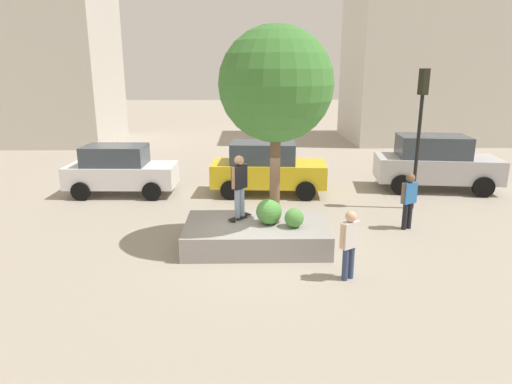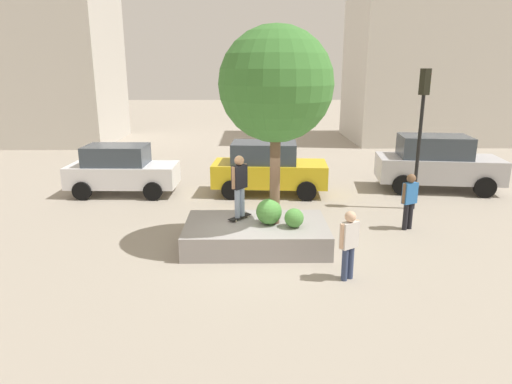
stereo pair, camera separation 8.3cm
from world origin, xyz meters
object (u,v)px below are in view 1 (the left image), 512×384
(taxi_cab, at_px, (267,168))
(passerby_with_bag, at_px, (409,197))
(skateboard, at_px, (240,217))
(traffic_light_corner, at_px, (421,116))
(plaza_tree, at_px, (276,85))
(pedestrian_crossing, at_px, (349,240))
(skateboarder, at_px, (239,182))
(police_car, at_px, (120,170))
(sedan_parked, at_px, (435,162))
(planter_ledge, at_px, (256,234))

(taxi_cab, relative_size, passerby_with_bag, 2.59)
(skateboard, xyz_separation_m, traffic_light_corner, (6.07, 2.99, 2.54))
(plaza_tree, relative_size, skateboard, 6.99)
(pedestrian_crossing, bearing_deg, skateboarder, 135.72)
(traffic_light_corner, xyz_separation_m, passerby_with_bag, (-0.94, -2.11, -2.24))
(skateboard, relative_size, taxi_cab, 0.17)
(skateboard, xyz_separation_m, police_car, (-4.72, 5.06, 0.27))
(skateboard, height_order, traffic_light_corner, traffic_light_corner)
(sedan_parked, bearing_deg, plaza_tree, -139.43)
(planter_ledge, relative_size, traffic_light_corner, 0.82)
(planter_ledge, distance_m, police_car, 7.53)
(planter_ledge, relative_size, pedestrian_crossing, 2.34)
(police_car, height_order, taxi_cab, taxi_cab)
(planter_ledge, relative_size, skateboard, 5.25)
(pedestrian_crossing, bearing_deg, police_car, 133.95)
(skateboard, distance_m, pedestrian_crossing, 3.60)
(taxi_cab, relative_size, traffic_light_corner, 0.94)
(traffic_light_corner, bearing_deg, plaza_tree, -146.99)
(plaza_tree, height_order, skateboarder, plaza_tree)
(police_car, bearing_deg, planter_ledge, -46.37)
(planter_ledge, height_order, passerby_with_bag, passerby_with_bag)
(skateboarder, distance_m, passerby_with_bag, 5.26)
(police_car, height_order, pedestrian_crossing, police_car)
(sedan_parked, distance_m, traffic_light_corner, 3.76)
(plaza_tree, xyz_separation_m, sedan_parked, (6.86, 5.87, -3.26))
(plaza_tree, xyz_separation_m, skateboarder, (-0.97, 0.32, -2.64))
(skateboarder, height_order, traffic_light_corner, traffic_light_corner)
(pedestrian_crossing, height_order, passerby_with_bag, passerby_with_bag)
(planter_ledge, height_order, pedestrian_crossing, pedestrian_crossing)
(traffic_light_corner, bearing_deg, skateboarder, -153.76)
(plaza_tree, distance_m, skateboarder, 2.83)
(skateboard, bearing_deg, planter_ledge, -39.29)
(police_car, relative_size, traffic_light_corner, 0.88)
(police_car, relative_size, pedestrian_crossing, 2.50)
(plaza_tree, distance_m, taxi_cab, 6.32)
(plaza_tree, bearing_deg, police_car, 136.62)
(plaza_tree, bearing_deg, taxi_cab, 89.74)
(skateboarder, distance_m, sedan_parked, 9.61)
(plaza_tree, bearing_deg, skateboard, 161.73)
(plaza_tree, height_order, sedan_parked, plaza_tree)
(taxi_cab, bearing_deg, police_car, 179.77)
(planter_ledge, relative_size, taxi_cab, 0.87)
(skateboarder, relative_size, traffic_light_corner, 0.37)
(planter_ledge, bearing_deg, skateboard, 140.71)
(sedan_parked, bearing_deg, skateboard, -144.66)
(skateboarder, distance_m, traffic_light_corner, 6.94)
(passerby_with_bag, bearing_deg, traffic_light_corner, 66.05)
(planter_ledge, xyz_separation_m, passerby_with_bag, (4.68, 1.26, 0.68))
(traffic_light_corner, bearing_deg, passerby_with_bag, -113.95)
(skateboard, relative_size, sedan_parked, 0.15)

